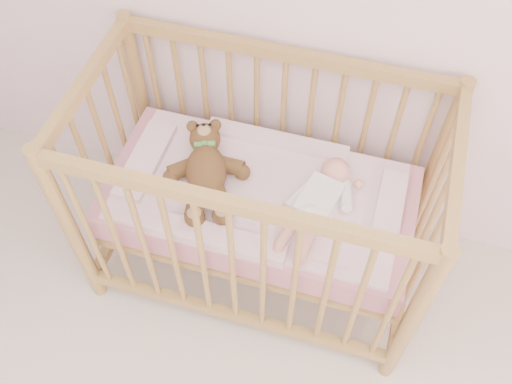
% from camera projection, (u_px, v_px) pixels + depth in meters
% --- Properties ---
extents(crib, '(1.36, 0.76, 1.00)m').
position_uv_depth(crib, '(260.00, 200.00, 2.28)').
color(crib, tan).
rests_on(crib, floor).
extents(mattress, '(1.22, 0.62, 0.13)m').
position_uv_depth(mattress, '(259.00, 202.00, 2.29)').
color(mattress, pink).
rests_on(mattress, crib).
extents(blanket, '(1.10, 0.58, 0.06)m').
position_uv_depth(blanket, '(260.00, 191.00, 2.23)').
color(blanket, '#F2A6B4').
rests_on(blanket, mattress).
extents(baby, '(0.35, 0.55, 0.12)m').
position_uv_depth(baby, '(319.00, 198.00, 2.12)').
color(baby, white).
rests_on(baby, blanket).
extents(teddy_bear, '(0.51, 0.59, 0.14)m').
position_uv_depth(teddy_bear, '(206.00, 170.00, 2.19)').
color(teddy_bear, brown).
rests_on(teddy_bear, blanket).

